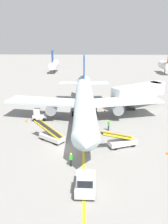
% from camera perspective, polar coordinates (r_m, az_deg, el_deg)
% --- Properties ---
extents(ground_plane, '(300.00, 300.00, 0.00)m').
position_cam_1_polar(ground_plane, '(30.75, -3.49, -9.35)').
color(ground_plane, gray).
extents(taxi_line_yellow, '(3.42, 79.95, 0.01)m').
position_cam_1_polar(taxi_line_yellow, '(35.13, -0.17, -5.55)').
color(taxi_line_yellow, yellow).
rests_on(taxi_line_yellow, ground).
extents(airliner, '(28.59, 35.30, 10.10)m').
position_cam_1_polar(airliner, '(40.30, 0.13, 2.86)').
color(airliner, silver).
rests_on(airliner, ground).
extents(jet_bridge, '(11.99, 9.28, 4.85)m').
position_cam_1_polar(jet_bridge, '(48.66, 14.45, 5.21)').
color(jet_bridge, silver).
rests_on(jet_bridge, ground).
extents(pushback_tug, '(1.94, 3.62, 2.20)m').
position_cam_1_polar(pushback_tug, '(22.97, 0.37, -17.20)').
color(pushback_tug, silver).
rests_on(pushback_tug, ground).
extents(baggage_tug_near_wing, '(2.53, 1.58, 2.10)m').
position_cam_1_polar(baggage_tug_near_wing, '(41.19, -11.26, -0.79)').
color(baggage_tug_near_wing, silver).
rests_on(baggage_tug_near_wing, ground).
extents(belt_loader_forward_hold, '(4.81, 3.90, 2.59)m').
position_cam_1_polar(belt_loader_forward_hold, '(33.09, -8.17, -5.88)').
color(belt_loader_forward_hold, silver).
rests_on(belt_loader_forward_hold, ground).
extents(belt_loader_aft_hold, '(5.12, 2.95, 2.59)m').
position_cam_1_polar(belt_loader_aft_hold, '(31.57, 9.37, -7.22)').
color(belt_loader_aft_hold, silver).
rests_on(belt_loader_aft_hold, ground).
extents(ground_crew_marshaller, '(0.36, 0.24, 1.70)m').
position_cam_1_polar(ground_crew_marshaller, '(36.32, 6.16, -3.27)').
color(ground_crew_marshaller, '#26262D').
rests_on(ground_crew_marshaller, ground).
extents(ground_crew_wing_walker, '(0.36, 0.24, 1.70)m').
position_cam_1_polar(ground_crew_wing_walker, '(26.80, -3.30, -11.69)').
color(ground_crew_wing_walker, '#26262D').
rests_on(ground_crew_wing_walker, ground).
extents(safety_cone_nose_left, '(0.36, 0.36, 0.44)m').
position_cam_1_polar(safety_cone_nose_left, '(45.36, 5.21, 0.39)').
color(safety_cone_nose_left, orange).
rests_on(safety_cone_nose_left, ground).
extents(safety_cone_nose_right, '(0.36, 0.36, 0.44)m').
position_cam_1_polar(safety_cone_nose_right, '(42.21, 3.96, -1.00)').
color(safety_cone_nose_right, orange).
rests_on(safety_cone_nose_right, ground).
extents(safety_cone_wingtip_left, '(0.36, 0.36, 0.44)m').
position_cam_1_polar(safety_cone_wingtip_left, '(40.92, -14.21, -2.21)').
color(safety_cone_wingtip_left, orange).
rests_on(safety_cone_wingtip_left, ground).
extents(safety_cone_wingtip_right, '(0.36, 0.36, 0.44)m').
position_cam_1_polar(safety_cone_wingtip_right, '(31.33, 20.07, -9.55)').
color(safety_cone_wingtip_right, orange).
rests_on(safety_cone_wingtip_right, ground).
extents(distant_aircraft_mid_left, '(3.00, 10.10, 8.80)m').
position_cam_1_polar(distant_aircraft_mid_left, '(93.20, -7.46, 11.72)').
color(distant_aircraft_mid_left, silver).
rests_on(distant_aircraft_mid_left, ground).
extents(distant_aircraft_mid_right, '(3.00, 10.10, 8.80)m').
position_cam_1_polar(distant_aircraft_mid_right, '(94.91, 19.70, 10.93)').
color(distant_aircraft_mid_right, silver).
rests_on(distant_aircraft_mid_right, ground).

